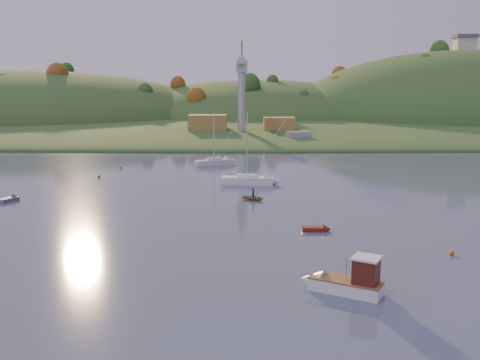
{
  "coord_description": "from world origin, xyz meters",
  "views": [
    {
      "loc": [
        1.98,
        -34.29,
        15.91
      ],
      "look_at": [
        1.77,
        34.49,
        3.6
      ],
      "focal_mm": 40.0,
      "sensor_mm": 36.0,
      "label": 1
    }
  ],
  "objects_px": {
    "red_tender": "(320,229)",
    "grey_dinghy": "(12,199)",
    "fishing_boat": "(340,280)",
    "sailboat_near": "(214,161)",
    "canoe": "(253,198)",
    "sailboat_far": "(247,179)"
  },
  "relations": [
    {
      "from": "fishing_boat",
      "to": "canoe",
      "type": "relative_size",
      "value": 2.19
    },
    {
      "from": "sailboat_near",
      "to": "red_tender",
      "type": "relative_size",
      "value": 3.32
    },
    {
      "from": "sailboat_near",
      "to": "canoe",
      "type": "distance_m",
      "value": 33.76
    },
    {
      "from": "canoe",
      "to": "grey_dinghy",
      "type": "height_order",
      "value": "grey_dinghy"
    },
    {
      "from": "fishing_boat",
      "to": "red_tender",
      "type": "height_order",
      "value": "fishing_boat"
    },
    {
      "from": "fishing_boat",
      "to": "sailboat_near",
      "type": "relative_size",
      "value": 0.62
    },
    {
      "from": "fishing_boat",
      "to": "sailboat_far",
      "type": "xyz_separation_m",
      "value": [
        -6.8,
        45.76,
        -0.17
      ]
    },
    {
      "from": "sailboat_far",
      "to": "red_tender",
      "type": "xyz_separation_m",
      "value": [
        7.76,
        -28.28,
        -0.52
      ]
    },
    {
      "from": "canoe",
      "to": "red_tender",
      "type": "xyz_separation_m",
      "value": [
        7.03,
        -16.08,
        -0.09
      ]
    },
    {
      "from": "grey_dinghy",
      "to": "fishing_boat",
      "type": "bearing_deg",
      "value": -102.52
    },
    {
      "from": "sailboat_far",
      "to": "canoe",
      "type": "height_order",
      "value": "sailboat_far"
    },
    {
      "from": "fishing_boat",
      "to": "sailboat_near",
      "type": "height_order",
      "value": "sailboat_near"
    },
    {
      "from": "fishing_boat",
      "to": "canoe",
      "type": "bearing_deg",
      "value": -50.69
    },
    {
      "from": "fishing_boat",
      "to": "sailboat_near",
      "type": "distance_m",
      "value": 67.84
    },
    {
      "from": "sailboat_far",
      "to": "sailboat_near",
      "type": "bearing_deg",
      "value": 111.94
    },
    {
      "from": "red_tender",
      "to": "canoe",
      "type": "bearing_deg",
      "value": 114.63
    },
    {
      "from": "sailboat_far",
      "to": "canoe",
      "type": "xyz_separation_m",
      "value": [
        0.73,
        -12.2,
        -0.44
      ]
    },
    {
      "from": "red_tender",
      "to": "sailboat_far",
      "type": "bearing_deg",
      "value": 106.36
    },
    {
      "from": "fishing_boat",
      "to": "grey_dinghy",
      "type": "height_order",
      "value": "fishing_boat"
    },
    {
      "from": "canoe",
      "to": "grey_dinghy",
      "type": "bearing_deg",
      "value": 114.52
    },
    {
      "from": "red_tender",
      "to": "grey_dinghy",
      "type": "height_order",
      "value": "grey_dinghy"
    },
    {
      "from": "sailboat_far",
      "to": "grey_dinghy",
      "type": "distance_m",
      "value": 35.22
    }
  ]
}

